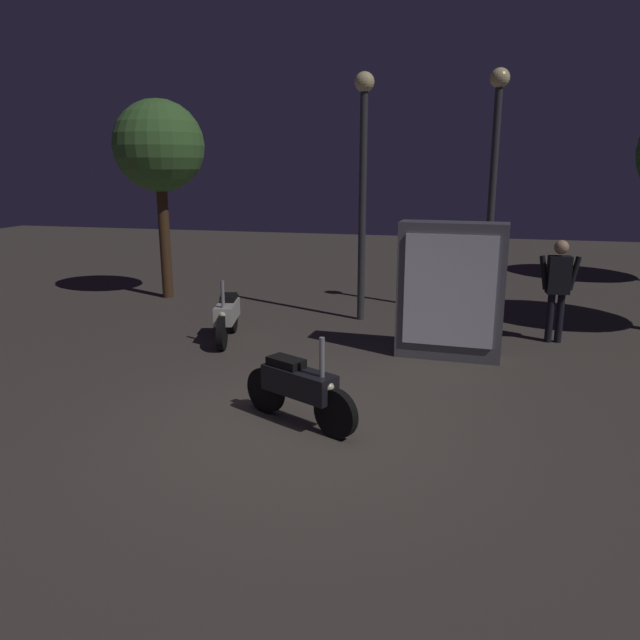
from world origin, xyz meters
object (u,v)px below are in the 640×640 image
object	(u,v)px
motorcycle_black_foreground	(299,388)
kiosk_billboard	(451,291)
person_rider_beside	(558,282)
streetlamp_near	(363,165)
streetlamp_far	(494,162)
motorcycle_white_parked_left	(227,316)

from	to	relation	value
motorcycle_black_foreground	kiosk_billboard	xyz separation A→B (m)	(1.56, 3.02, 0.61)
kiosk_billboard	person_rider_beside	bearing A→B (deg)	-140.41
streetlamp_near	kiosk_billboard	xyz separation A→B (m)	(1.76, -2.05, -1.87)
streetlamp_far	motorcycle_white_parked_left	bearing A→B (deg)	-146.30
motorcycle_white_parked_left	streetlamp_far	distance (m)	5.74
motorcycle_black_foreground	streetlamp_far	size ratio (longest dim) A/B	0.33
person_rider_beside	kiosk_billboard	bearing A→B (deg)	121.67
motorcycle_black_foreground	streetlamp_near	xyz separation A→B (m)	(-0.20, 5.07, 2.48)
streetlamp_near	kiosk_billboard	size ratio (longest dim) A/B	2.16
kiosk_billboard	streetlamp_far	bearing A→B (deg)	-98.89
motorcycle_black_foreground	motorcycle_white_parked_left	world-z (taller)	same
streetlamp_far	motorcycle_black_foreground	bearing A→B (deg)	-109.95
motorcycle_black_foreground	person_rider_beside	distance (m)	5.43
motorcycle_black_foreground	streetlamp_far	xyz separation A→B (m)	(2.15, 5.91, 2.54)
streetlamp_near	streetlamp_far	xyz separation A→B (m)	(2.34, 0.84, 0.06)
motorcycle_black_foreground	streetlamp_far	distance (m)	6.78
streetlamp_far	person_rider_beside	bearing A→B (deg)	-55.28
streetlamp_near	motorcycle_white_parked_left	bearing A→B (deg)	-133.89
motorcycle_white_parked_left	streetlamp_far	world-z (taller)	streetlamp_far
motorcycle_black_foreground	kiosk_billboard	size ratio (longest dim) A/B	0.72
motorcycle_black_foreground	person_rider_beside	size ratio (longest dim) A/B	0.88
motorcycle_black_foreground	streetlamp_far	bearing A→B (deg)	97.23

